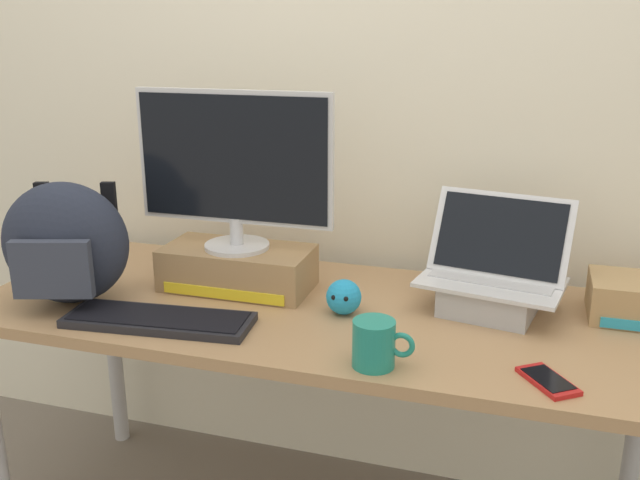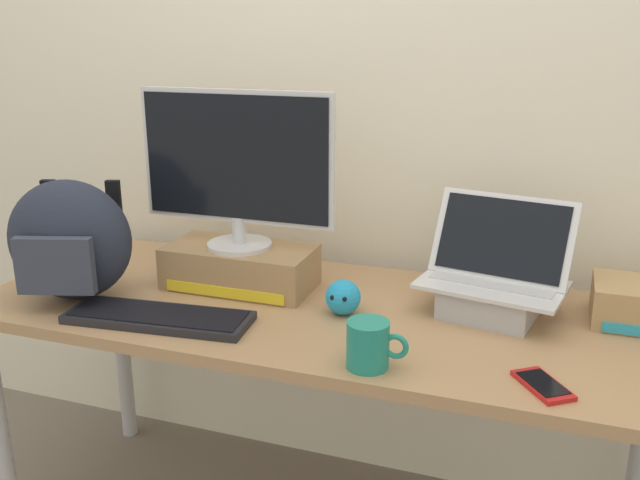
# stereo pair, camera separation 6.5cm
# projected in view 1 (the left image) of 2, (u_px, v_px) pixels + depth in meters

# --- Properties ---
(back_wall) EXTENTS (7.00, 0.10, 2.60)m
(back_wall) POSITION_uv_depth(u_px,v_px,m) (365.00, 67.00, 2.01)
(back_wall) COLOR silver
(back_wall) RESTS_ON ground
(desk) EXTENTS (1.78, 0.69, 0.72)m
(desk) POSITION_uv_depth(u_px,v_px,m) (320.00, 333.00, 1.79)
(desk) COLOR #A87F56
(desk) RESTS_ON ground
(toner_box_yellow) EXTENTS (0.40, 0.21, 0.11)m
(toner_box_yellow) POSITION_uv_depth(u_px,v_px,m) (238.00, 268.00, 1.89)
(toner_box_yellow) COLOR #9E7A51
(toner_box_yellow) RESTS_ON desk
(desktop_monitor) EXTENTS (0.54, 0.18, 0.42)m
(desktop_monitor) POSITION_uv_depth(u_px,v_px,m) (234.00, 167.00, 1.80)
(desktop_monitor) COLOR silver
(desktop_monitor) RESTS_ON toner_box_yellow
(open_laptop) EXTENTS (0.38, 0.28, 0.28)m
(open_laptop) POSITION_uv_depth(u_px,v_px,m) (491.00, 286.00, 1.73)
(open_laptop) COLOR #ADADB2
(open_laptop) RESTS_ON desk
(external_keyboard) EXTENTS (0.47, 0.19, 0.02)m
(external_keyboard) POSITION_uv_depth(u_px,v_px,m) (159.00, 320.00, 1.67)
(external_keyboard) COLOR black
(external_keyboard) RESTS_ON desk
(messenger_backpack) EXTENTS (0.36, 0.29, 0.32)m
(messenger_backpack) POSITION_uv_depth(u_px,v_px,m) (66.00, 244.00, 1.76)
(messenger_backpack) COLOR #232838
(messenger_backpack) RESTS_ON desk
(coffee_mug) EXTENTS (0.13, 0.09, 0.10)m
(coffee_mug) POSITION_uv_depth(u_px,v_px,m) (375.00, 344.00, 1.45)
(coffee_mug) COLOR #1E7F70
(coffee_mug) RESTS_ON desk
(cell_phone) EXTENTS (0.13, 0.15, 0.01)m
(cell_phone) POSITION_uv_depth(u_px,v_px,m) (548.00, 381.00, 1.39)
(cell_phone) COLOR red
(cell_phone) RESTS_ON desk
(plush_toy) EXTENTS (0.09, 0.09, 0.09)m
(plush_toy) POSITION_uv_depth(u_px,v_px,m) (344.00, 297.00, 1.72)
(plush_toy) COLOR #2393CC
(plush_toy) RESTS_ON desk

